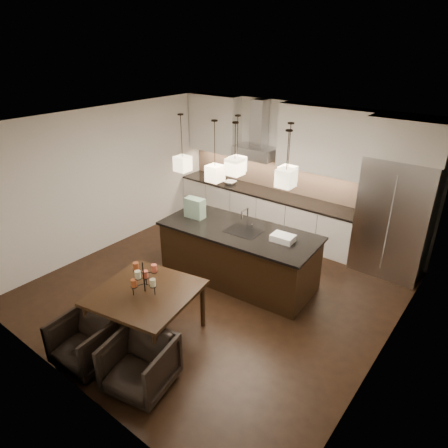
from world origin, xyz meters
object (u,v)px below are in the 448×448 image
Objects in this scene: armchair_left at (84,341)px; armchair_right at (140,364)px; refrigerator at (395,217)px; island_body at (238,256)px; dining_table at (147,314)px.

armchair_right is (0.89, 0.16, 0.02)m from armchair_left.
refrigerator is at bearing 60.05° from armchair_right.
refrigerator is at bearing 57.73° from armchair_left.
refrigerator is 4.91m from armchair_right.
refrigerator is 0.81× the size of island_body.
dining_table is 1.78× the size of armchair_left.
dining_table is (-2.11, -3.94, -0.69)m from refrigerator.
island_body is at bearing -136.22° from refrigerator.
island_body is 2.05× the size of dining_table.
refrigerator is 2.81× the size of armchair_right.
island_body reaches higher than dining_table.
armchair_right reaches higher than armchair_left.
armchair_left is (-0.28, -0.84, -0.06)m from dining_table.
armchair_right is at bearing -83.43° from island_body.
armchair_left is (-2.39, -4.78, -0.74)m from refrigerator.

